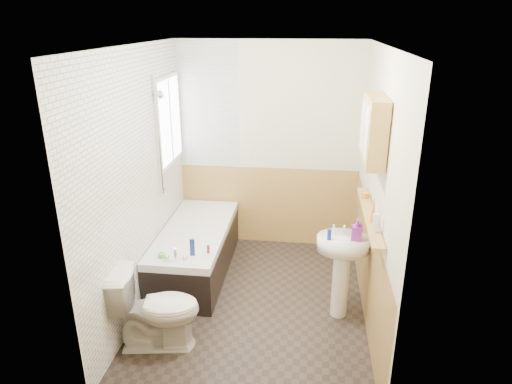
% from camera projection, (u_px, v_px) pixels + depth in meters
% --- Properties ---
extents(floor, '(2.80, 2.80, 0.00)m').
position_uv_depth(floor, '(254.00, 302.00, 4.65)').
color(floor, black).
rests_on(floor, ground).
extents(ceiling, '(2.80, 2.80, 0.00)m').
position_uv_depth(ceiling, '(254.00, 46.00, 3.76)').
color(ceiling, white).
rests_on(ceiling, ground).
extents(wall_back, '(2.20, 0.02, 2.50)m').
position_uv_depth(wall_back, '(268.00, 148.00, 5.51)').
color(wall_back, beige).
rests_on(wall_back, ground).
extents(wall_front, '(2.20, 0.02, 2.50)m').
position_uv_depth(wall_front, '(227.00, 264.00, 2.89)').
color(wall_front, beige).
rests_on(wall_front, ground).
extents(wall_left, '(0.02, 2.80, 2.50)m').
position_uv_depth(wall_left, '(138.00, 183.00, 4.33)').
color(wall_left, beige).
rests_on(wall_left, ground).
extents(wall_right, '(0.02, 2.80, 2.50)m').
position_uv_depth(wall_right, '(377.00, 193.00, 4.08)').
color(wall_right, beige).
rests_on(wall_right, ground).
extents(wainscot_right, '(0.01, 2.80, 1.00)m').
position_uv_depth(wainscot_right, '(367.00, 266.00, 4.35)').
color(wainscot_right, tan).
rests_on(wainscot_right, wall_right).
extents(wainscot_front, '(2.20, 0.01, 1.00)m').
position_uv_depth(wainscot_front, '(230.00, 357.00, 3.18)').
color(wainscot_front, tan).
rests_on(wainscot_front, wall_front).
extents(wainscot_back, '(2.20, 0.01, 1.00)m').
position_uv_depth(wainscot_back, '(268.00, 205.00, 5.76)').
color(wainscot_back, tan).
rests_on(wainscot_back, wall_back).
extents(tile_cladding_left, '(0.01, 2.80, 2.50)m').
position_uv_depth(tile_cladding_left, '(140.00, 183.00, 4.32)').
color(tile_cladding_left, white).
rests_on(tile_cladding_left, wall_left).
extents(tile_return_back, '(0.75, 0.01, 1.50)m').
position_uv_depth(tile_return_back, '(208.00, 105.00, 5.39)').
color(tile_return_back, white).
rests_on(tile_return_back, wall_back).
extents(window, '(0.03, 0.79, 0.99)m').
position_uv_depth(window, '(170.00, 120.00, 5.06)').
color(window, white).
rests_on(window, wall_left).
extents(bathtub, '(0.70, 1.67, 0.67)m').
position_uv_depth(bathtub, '(196.00, 249.00, 5.13)').
color(bathtub, black).
rests_on(bathtub, floor).
extents(shower_riser, '(0.11, 0.08, 1.26)m').
position_uv_depth(shower_riser, '(159.00, 126.00, 4.63)').
color(shower_riser, silver).
rests_on(shower_riser, wall_left).
extents(toilet, '(0.81, 0.53, 0.74)m').
position_uv_depth(toilet, '(156.00, 309.00, 3.93)').
color(toilet, white).
rests_on(toilet, floor).
extents(sink, '(0.49, 0.39, 0.94)m').
position_uv_depth(sink, '(342.00, 260.00, 4.26)').
color(sink, white).
rests_on(sink, floor).
extents(pine_shelf, '(0.10, 1.31, 0.03)m').
position_uv_depth(pine_shelf, '(369.00, 215.00, 4.00)').
color(pine_shelf, tan).
rests_on(pine_shelf, wall_right).
extents(medicine_cabinet, '(0.16, 0.61, 0.56)m').
position_uv_depth(medicine_cabinet, '(374.00, 130.00, 3.75)').
color(medicine_cabinet, tan).
rests_on(medicine_cabinet, wall_right).
extents(foam_can, '(0.05, 0.05, 0.16)m').
position_uv_depth(foam_can, '(376.00, 223.00, 3.62)').
color(foam_can, silver).
rests_on(foam_can, pine_shelf).
extents(green_bottle, '(0.05, 0.05, 0.24)m').
position_uv_depth(green_bottle, '(373.00, 209.00, 3.78)').
color(green_bottle, orange).
rests_on(green_bottle, pine_shelf).
extents(black_jar, '(0.10, 0.10, 0.05)m').
position_uv_depth(black_jar, '(365.00, 195.00, 4.34)').
color(black_jar, orange).
rests_on(black_jar, pine_shelf).
extents(soap_bottle, '(0.12, 0.22, 0.09)m').
position_uv_depth(soap_bottle, '(357.00, 235.00, 4.11)').
color(soap_bottle, purple).
rests_on(soap_bottle, sink).
extents(clear_bottle, '(0.05, 0.05, 0.11)m').
position_uv_depth(clear_bottle, '(329.00, 234.00, 4.11)').
color(clear_bottle, '#19339E').
rests_on(clear_bottle, sink).
extents(blue_gel, '(0.05, 0.04, 0.17)m').
position_uv_depth(blue_gel, '(192.00, 247.00, 4.45)').
color(blue_gel, navy).
rests_on(blue_gel, bathtub).
extents(cream_jar, '(0.09, 0.09, 0.04)m').
position_uv_depth(cream_jar, '(161.00, 255.00, 4.43)').
color(cream_jar, '#59C647').
rests_on(cream_jar, bathtub).
extents(orange_bottle, '(0.03, 0.03, 0.08)m').
position_uv_depth(orange_bottle, '(208.00, 249.00, 4.50)').
color(orange_bottle, maroon).
rests_on(orange_bottle, bathtub).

